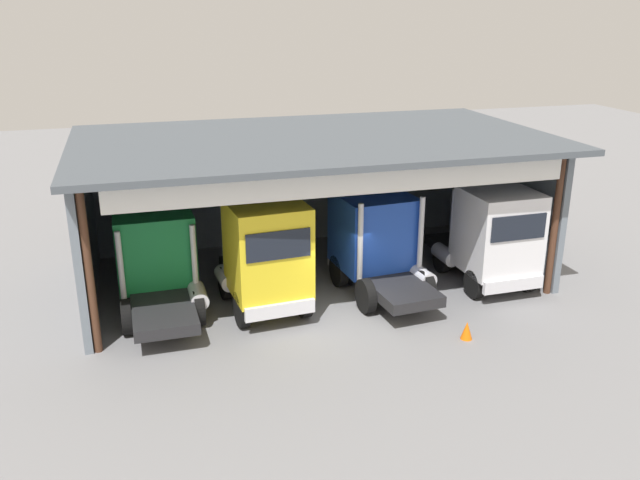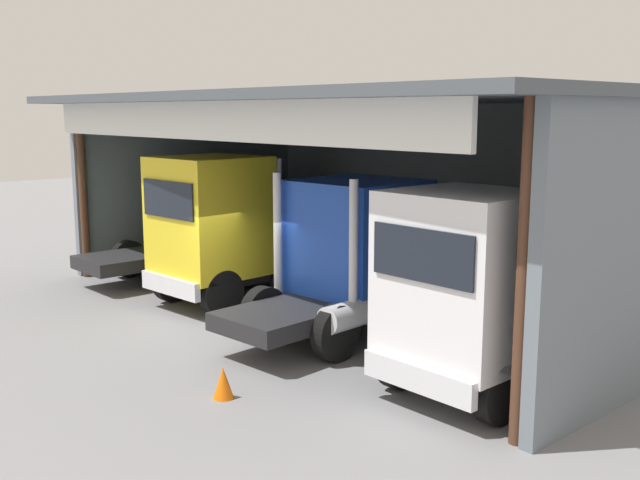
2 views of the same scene
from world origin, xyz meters
name	(u,v)px [view 1 (image 1 of 2)]	position (x,y,z in m)	size (l,w,h in m)	color
ground_plane	(345,321)	(0.00, 0.00, 0.00)	(80.00, 80.00, 0.00)	slate
workshop_shed	(305,173)	(0.00, 4.78, 3.70)	(16.08, 9.34, 5.28)	slate
truck_green_center_bay	(157,259)	(-5.55, 2.75, 1.69)	(2.69, 5.21, 3.21)	#197F3D
truck_yellow_left_bay	(265,255)	(-2.26, 1.37, 1.98)	(2.74, 4.85, 3.78)	yellow
truck_blue_center_left_bay	(377,241)	(1.83, 2.09, 1.81)	(2.87, 5.02, 3.58)	#1E47B7
truck_white_right_bay	(492,237)	(5.82, 1.28, 1.85)	(2.56, 5.14, 3.58)	white
oil_drum	(380,226)	(4.07, 7.46, 0.44)	(0.58, 0.58, 0.88)	gold
tool_cart	(293,241)	(-0.07, 6.44, 0.50)	(0.90, 0.60, 1.00)	black
traffic_cone	(467,330)	(3.15, -2.15, 0.28)	(0.36, 0.36, 0.56)	orange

